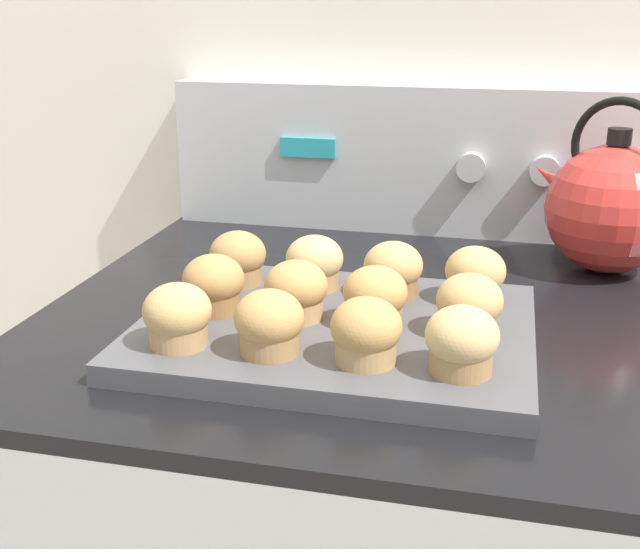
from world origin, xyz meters
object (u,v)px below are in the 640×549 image
(muffin_r1_c0, at_px, (214,285))
(muffin_r1_c1, at_px, (296,291))
(muffin_r0_c3, at_px, (462,342))
(muffin_r2_c0, at_px, (238,259))
(muffin_r2_c3, at_px, (475,276))
(muffin_r2_c2, at_px, (393,270))
(muffin_r0_c2, at_px, (366,332))
(muffin_r2_c1, at_px, (314,263))
(muffin_r0_c0, at_px, (178,316))
(muffin_r1_c2, at_px, (379,298))
(muffin_r1_c3, at_px, (469,306))
(muffin_pan, at_px, (336,331))
(tea_kettle, at_px, (610,206))
(muffin_r0_c1, at_px, (269,324))

(muffin_r1_c0, height_order, muffin_r1_c1, same)
(muffin_r0_c3, height_order, muffin_r2_c0, same)
(muffin_r2_c3, bearing_deg, muffin_r1_c1, -152.69)
(muffin_r2_c0, xyz_separation_m, muffin_r2_c2, (0.18, 0.00, 0.00))
(muffin_r0_c2, bearing_deg, muffin_r2_c1, 117.01)
(muffin_r1_c1, xyz_separation_m, muffin_r2_c3, (0.18, 0.09, 0.00))
(muffin_r0_c0, distance_m, muffin_r2_c0, 0.18)
(muffin_r1_c2, bearing_deg, muffin_r2_c3, 45.20)
(muffin_r1_c2, height_order, muffin_r2_c3, same)
(muffin_r0_c0, relative_size, muffin_r2_c1, 1.00)
(muffin_r1_c3, bearing_deg, muffin_r1_c0, -180.00)
(muffin_r1_c1, bearing_deg, muffin_pan, 0.27)
(muffin_pan, bearing_deg, tea_kettle, 46.17)
(muffin_pan, distance_m, muffin_r1_c1, 0.06)
(muffin_r0_c3, xyz_separation_m, tea_kettle, (0.16, 0.39, 0.03))
(muffin_r0_c1, height_order, muffin_r2_c1, same)
(muffin_r0_c1, relative_size, muffin_r1_c3, 1.00)
(muffin_r1_c0, bearing_deg, muffin_r1_c3, 0.00)
(muffin_r1_c0, bearing_deg, muffin_r0_c3, -18.51)
(muffin_pan, height_order, tea_kettle, tea_kettle)
(muffin_r0_c3, bearing_deg, muffin_r1_c3, 89.15)
(muffin_r0_c1, xyz_separation_m, muffin_r2_c1, (-0.00, 0.18, 0.00))
(muffin_r1_c2, bearing_deg, muffin_r2_c1, 134.29)
(muffin_r1_c0, height_order, tea_kettle, tea_kettle)
(muffin_r0_c1, xyz_separation_m, muffin_r2_c3, (0.18, 0.18, 0.00))
(muffin_r1_c1, bearing_deg, muffin_r2_c3, 27.31)
(muffin_r2_c3, bearing_deg, muffin_r0_c3, -90.70)
(muffin_r0_c0, relative_size, muffin_r2_c0, 1.00)
(muffin_r0_c0, distance_m, muffin_r0_c2, 0.18)
(muffin_r2_c2, relative_size, muffin_r2_c3, 1.00)
(muffin_r0_c0, xyz_separation_m, muffin_r1_c3, (0.27, 0.09, 0.00))
(muffin_r1_c1, relative_size, muffin_r2_c2, 1.00)
(muffin_r2_c3, bearing_deg, muffin_r2_c0, -179.37)
(muffin_r1_c2, bearing_deg, muffin_r2_c2, 89.40)
(muffin_r1_c1, relative_size, muffin_r2_c1, 1.00)
(tea_kettle, bearing_deg, muffin_r1_c1, -137.69)
(muffin_r2_c3, bearing_deg, muffin_r0_c2, -116.07)
(muffin_r0_c1, bearing_deg, muffin_r1_c1, 88.71)
(muffin_r2_c0, distance_m, muffin_r2_c2, 0.18)
(muffin_r0_c1, height_order, muffin_r1_c3, same)
(muffin_pan, height_order, muffin_r1_c1, muffin_r1_c1)
(muffin_r1_c1, bearing_deg, muffin_r0_c3, -27.14)
(tea_kettle, bearing_deg, muffin_r2_c3, -126.38)
(muffin_r1_c2, distance_m, muffin_r2_c0, 0.20)
(muffin_pan, relative_size, muffin_r1_c0, 6.09)
(muffin_r0_c2, relative_size, muffin_r2_c0, 1.00)
(muffin_r1_c3, relative_size, tea_kettle, 0.29)
(muffin_r0_c3, bearing_deg, muffin_r1_c0, 161.49)
(muffin_r1_c3, bearing_deg, muffin_r0_c2, -134.91)
(muffin_r0_c3, distance_m, muffin_r1_c2, 0.13)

